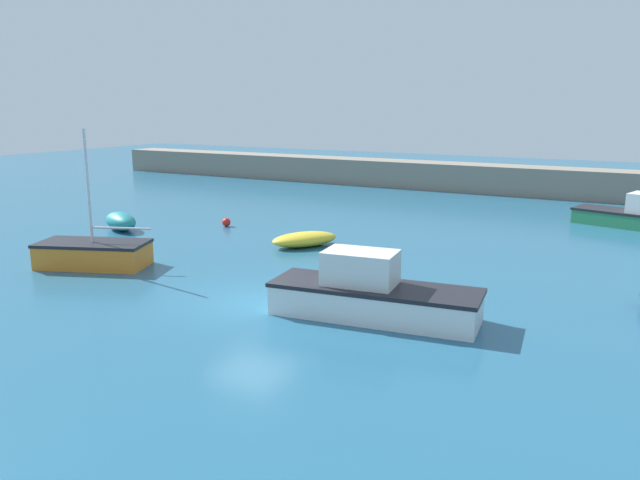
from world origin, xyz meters
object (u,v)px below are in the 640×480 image
(motorboat_grey_hull, at_px, (372,295))
(open_tender_yellow, at_px, (305,239))
(mooring_buoy_red, at_px, (226,222))
(sailboat_twin_hulled, at_px, (93,254))
(mooring_buoy_orange, at_px, (60,243))
(rowboat_blue_near, at_px, (121,221))

(motorboat_grey_hull, relative_size, open_tender_yellow, 1.90)
(motorboat_grey_hull, relative_size, mooring_buoy_red, 14.57)
(motorboat_grey_hull, bearing_deg, open_tender_yellow, 125.15)
(sailboat_twin_hulled, bearing_deg, mooring_buoy_red, -108.57)
(motorboat_grey_hull, height_order, mooring_buoy_red, motorboat_grey_hull)
(sailboat_twin_hulled, height_order, motorboat_grey_hull, sailboat_twin_hulled)
(mooring_buoy_red, xyz_separation_m, mooring_buoy_orange, (-3.30, -7.58, 0.02))
(rowboat_blue_near, distance_m, mooring_buoy_orange, 4.35)
(motorboat_grey_hull, xyz_separation_m, mooring_buoy_red, (-12.37, 9.15, -0.48))
(rowboat_blue_near, height_order, motorboat_grey_hull, motorboat_grey_hull)
(motorboat_grey_hull, xyz_separation_m, mooring_buoy_orange, (-15.67, 1.57, -0.46))
(motorboat_grey_hull, xyz_separation_m, open_tender_yellow, (-6.51, 7.17, -0.38))
(open_tender_yellow, bearing_deg, mooring_buoy_orange, -24.98)
(open_tender_yellow, relative_size, mooring_buoy_orange, 7.01)
(sailboat_twin_hulled, distance_m, open_tender_yellow, 8.88)
(open_tender_yellow, xyz_separation_m, mooring_buoy_red, (-5.86, 1.97, -0.10))
(motorboat_grey_hull, distance_m, mooring_buoy_red, 15.39)
(sailboat_twin_hulled, bearing_deg, mooring_buoy_orange, -42.21)
(open_tender_yellow, bearing_deg, mooring_buoy_red, -75.08)
(rowboat_blue_near, relative_size, open_tender_yellow, 0.88)
(rowboat_blue_near, bearing_deg, sailboat_twin_hulled, -25.95)
(sailboat_twin_hulled, xyz_separation_m, open_tender_yellow, (5.41, 7.03, -0.20))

